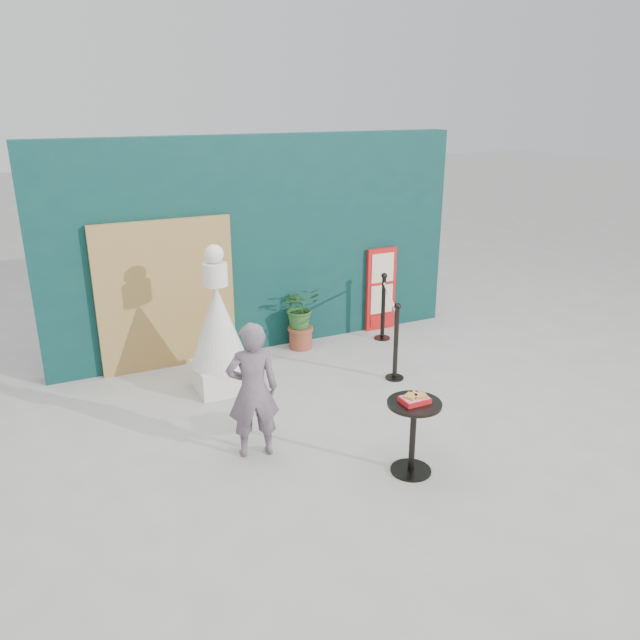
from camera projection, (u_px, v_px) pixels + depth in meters
The scene contains 10 objects.
ground at pixel (369, 443), 6.60m from camera, with size 60.00×60.00×0.00m, color #ADAAA5.
back_wall at pixel (260, 245), 8.77m from camera, with size 6.00×0.30×3.00m, color #0B3233.
bamboo_fence at pixel (167, 296), 8.19m from camera, with size 1.80×0.08×2.00m, color tan.
woman at pixel (253, 390), 6.17m from camera, with size 0.52×0.34×1.43m, color slate.
menu_board at pixel (381, 289), 9.67m from camera, with size 0.50×0.07×1.30m.
statue at pixel (219, 332), 7.59m from camera, with size 0.72×0.72×1.85m.
cafe_table at pixel (413, 426), 5.94m from camera, with size 0.52×0.52×0.75m.
food_basket at pixel (415, 399), 5.84m from camera, with size 0.26×0.19×0.11m.
planter at pixel (300, 313), 8.95m from camera, with size 0.55×0.47×0.93m.
stanchion_barrier at pixel (389, 324), 8.64m from camera, with size 0.84×1.54×1.03m.
Camera 1 is at (-2.99, -4.98, 3.44)m, focal length 35.00 mm.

